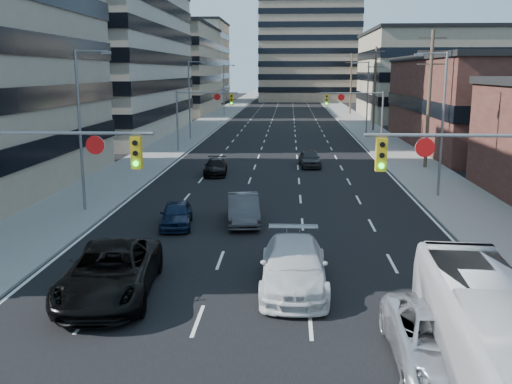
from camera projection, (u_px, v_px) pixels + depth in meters
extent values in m
cube|color=black|center=(285.00, 104.00, 139.24)|extent=(18.00, 300.00, 0.02)
cube|color=slate|center=(239.00, 104.00, 139.89)|extent=(5.00, 300.00, 0.15)
cube|color=slate|center=(333.00, 104.00, 138.57)|extent=(5.00, 300.00, 0.15)
cube|color=#ADA089|center=(61.00, 20.00, 69.53)|extent=(26.00, 34.00, 28.00)
cube|color=gray|center=(160.00, 70.00, 109.67)|extent=(20.00, 30.00, 16.00)
cube|color=#472119|center=(512.00, 104.00, 58.81)|extent=(20.00, 30.00, 9.00)
cube|color=gray|center=(433.00, 76.00, 95.34)|extent=(22.00, 28.00, 14.00)
cube|color=#ADA089|center=(179.00, 63.00, 148.54)|extent=(24.00, 24.00, 20.00)
cube|color=gray|center=(420.00, 79.00, 136.16)|extent=(22.00, 22.00, 12.00)
cylinder|color=slate|center=(59.00, 133.00, 19.29)|extent=(6.50, 0.12, 0.12)
cube|color=gold|center=(137.00, 153.00, 19.27)|extent=(0.35, 0.28, 1.10)
cylinder|color=black|center=(135.00, 143.00, 19.04)|extent=(0.18, 0.06, 0.18)
cylinder|color=black|center=(135.00, 153.00, 19.12)|extent=(0.18, 0.06, 0.18)
cylinder|color=#0CE526|center=(136.00, 164.00, 19.19)|extent=(0.18, 0.06, 0.18)
cylinder|color=white|center=(95.00, 145.00, 19.27)|extent=(0.64, 0.06, 0.64)
cylinder|color=slate|center=(464.00, 136.00, 18.52)|extent=(6.50, 0.12, 0.12)
cube|color=gold|center=(381.00, 155.00, 18.80)|extent=(0.35, 0.28, 1.10)
cylinder|color=black|center=(382.00, 145.00, 18.57)|extent=(0.18, 0.06, 0.18)
cylinder|color=black|center=(382.00, 155.00, 18.65)|extent=(0.18, 0.06, 0.18)
cylinder|color=#0CE526|center=(381.00, 166.00, 18.72)|extent=(0.18, 0.06, 0.18)
cylinder|color=white|center=(425.00, 148.00, 18.64)|extent=(0.64, 0.06, 0.64)
cylinder|color=slate|center=(177.00, 121.00, 56.19)|extent=(0.18, 0.18, 6.00)
cylinder|color=slate|center=(207.00, 93.00, 55.44)|extent=(6.00, 0.12, 0.12)
cube|color=gold|center=(232.00, 100.00, 55.43)|extent=(0.35, 0.28, 1.10)
cylinder|color=black|center=(231.00, 96.00, 55.21)|extent=(0.18, 0.06, 0.18)
cylinder|color=black|center=(231.00, 100.00, 55.28)|extent=(0.18, 0.06, 0.18)
cylinder|color=#0CE526|center=(231.00, 103.00, 55.35)|extent=(0.18, 0.06, 0.18)
cylinder|color=white|center=(217.00, 97.00, 55.43)|extent=(0.64, 0.06, 0.64)
cylinder|color=slate|center=(382.00, 122.00, 55.04)|extent=(0.18, 0.18, 6.00)
cylinder|color=slate|center=(352.00, 93.00, 54.63)|extent=(6.00, 0.12, 0.12)
cube|color=gold|center=(327.00, 100.00, 54.91)|extent=(0.35, 0.28, 1.10)
cylinder|color=black|center=(327.00, 96.00, 54.68)|extent=(0.18, 0.06, 0.18)
cylinder|color=black|center=(327.00, 100.00, 54.75)|extent=(0.18, 0.06, 0.18)
cylinder|color=#0CE526|center=(327.00, 104.00, 54.82)|extent=(0.18, 0.06, 0.18)
cylinder|color=white|center=(341.00, 97.00, 54.75)|extent=(0.64, 0.06, 0.64)
cylinder|color=#4C3D2D|center=(429.00, 101.00, 45.61)|extent=(0.28, 0.28, 11.00)
cube|color=#4C3D2D|center=(433.00, 38.00, 44.59)|extent=(2.20, 0.10, 0.10)
cube|color=#4C3D2D|center=(432.00, 51.00, 44.80)|extent=(2.20, 0.10, 0.10)
cube|color=#4C3D2D|center=(431.00, 64.00, 45.01)|extent=(2.20, 0.10, 0.10)
cylinder|color=#4C3D2D|center=(375.00, 90.00, 74.91)|extent=(0.28, 0.28, 11.00)
cube|color=#4C3D2D|center=(376.00, 51.00, 73.89)|extent=(2.20, 0.10, 0.10)
cube|color=#4C3D2D|center=(376.00, 59.00, 74.10)|extent=(2.20, 0.10, 0.10)
cube|color=#4C3D2D|center=(376.00, 67.00, 74.30)|extent=(2.20, 0.10, 0.10)
cylinder|color=#4C3D2D|center=(351.00, 84.00, 104.20)|extent=(0.28, 0.28, 11.00)
cube|color=#4C3D2D|center=(352.00, 57.00, 103.18)|extent=(2.20, 0.10, 0.10)
cube|color=#4C3D2D|center=(352.00, 63.00, 103.39)|extent=(2.20, 0.10, 0.10)
cube|color=#4C3D2D|center=(351.00, 68.00, 103.60)|extent=(2.20, 0.10, 0.10)
cylinder|color=slate|center=(80.00, 133.00, 31.49)|extent=(0.16, 0.16, 9.00)
cylinder|color=slate|center=(91.00, 51.00, 30.53)|extent=(1.80, 0.10, 0.10)
cube|color=slate|center=(106.00, 53.00, 30.50)|extent=(0.50, 0.22, 0.14)
cylinder|color=slate|center=(189.00, 101.00, 65.67)|extent=(0.16, 0.16, 9.00)
cylinder|color=slate|center=(196.00, 62.00, 64.71)|extent=(1.80, 0.10, 0.10)
cube|color=slate|center=(203.00, 63.00, 64.68)|extent=(0.50, 0.22, 0.14)
cylinder|color=slate|center=(224.00, 91.00, 99.85)|extent=(0.16, 0.16, 9.00)
cylinder|color=slate|center=(229.00, 65.00, 98.89)|extent=(1.80, 0.10, 0.10)
cube|color=slate|center=(233.00, 66.00, 98.86)|extent=(0.50, 0.22, 0.14)
cylinder|color=slate|center=(442.00, 127.00, 35.17)|extent=(0.16, 0.16, 9.00)
cylinder|color=slate|center=(432.00, 53.00, 34.31)|extent=(1.80, 0.10, 0.10)
cube|color=slate|center=(419.00, 55.00, 34.37)|extent=(0.50, 0.22, 0.14)
cylinder|color=slate|center=(367.00, 99.00, 69.35)|extent=(0.16, 0.16, 9.00)
cylinder|color=slate|center=(361.00, 62.00, 68.49)|extent=(1.80, 0.10, 0.10)
cube|color=slate|center=(355.00, 63.00, 68.55)|extent=(0.50, 0.22, 0.14)
imported|color=black|center=(110.00, 272.00, 20.09)|extent=(3.59, 6.76, 1.81)
imported|color=silver|center=(294.00, 266.00, 20.89)|extent=(2.43, 5.93, 1.72)
imported|color=silver|center=(443.00, 342.00, 15.11)|extent=(2.76, 5.81, 1.60)
imported|color=silver|center=(496.00, 350.00, 13.45)|extent=(2.98, 10.26, 2.82)
imported|color=black|center=(176.00, 214.00, 29.27)|extent=(2.03, 4.04, 1.32)
imported|color=#353538|center=(243.00, 209.00, 29.92)|extent=(2.13, 4.76, 1.52)
imported|color=black|center=(216.00, 167.00, 43.97)|extent=(2.00, 4.32, 1.22)
imported|color=#2C2C2E|center=(310.00, 159.00, 47.60)|extent=(1.93, 4.23, 1.41)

